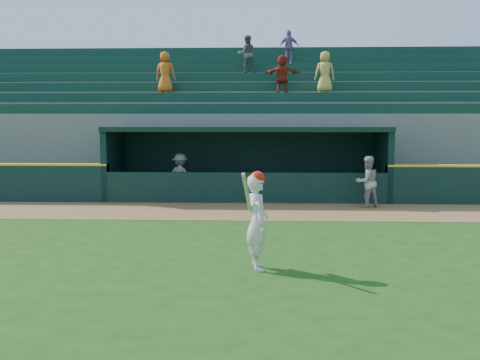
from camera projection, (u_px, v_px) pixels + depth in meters
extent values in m
plane|color=#1D4711|center=(237.00, 252.00, 10.85)|extent=(120.00, 120.00, 0.00)
cube|color=brown|center=(244.00, 211.00, 15.71)|extent=(40.00, 3.00, 0.01)
imported|color=#9F9F9A|center=(367.00, 182.00, 16.36)|extent=(0.93, 0.83, 1.58)
imported|color=#A6A5A0|center=(180.00, 176.00, 18.39)|extent=(1.12, 0.86, 1.53)
cube|color=slate|center=(247.00, 197.00, 18.49)|extent=(9.00, 2.60, 0.04)
cube|color=black|center=(115.00, 164.00, 18.54)|extent=(0.20, 2.60, 2.30)
cube|color=black|center=(382.00, 165.00, 18.19)|extent=(0.20, 2.60, 2.30)
cube|color=black|center=(248.00, 162.00, 19.66)|extent=(9.40, 0.20, 2.30)
cube|color=black|center=(247.00, 129.00, 18.23)|extent=(9.40, 2.80, 0.16)
cube|color=black|center=(246.00, 188.00, 17.23)|extent=(9.00, 0.16, 1.00)
cube|color=brown|center=(247.00, 188.00, 19.26)|extent=(8.40, 0.45, 0.10)
cube|color=slate|center=(248.00, 153.00, 20.15)|extent=(34.00, 0.85, 2.91)
cube|color=#0F3828|center=(248.00, 109.00, 19.85)|extent=(34.00, 0.60, 0.36)
cube|color=slate|center=(249.00, 146.00, 20.97)|extent=(34.00, 0.85, 3.36)
cube|color=#0F3828|center=(249.00, 98.00, 20.64)|extent=(34.00, 0.60, 0.36)
cube|color=slate|center=(249.00, 139.00, 21.78)|extent=(34.00, 0.85, 3.81)
cube|color=#0F3828|center=(249.00, 87.00, 21.43)|extent=(34.00, 0.60, 0.36)
cube|color=slate|center=(249.00, 133.00, 22.60)|extent=(34.00, 0.85, 4.26)
cube|color=#0F3828|center=(250.00, 78.00, 22.23)|extent=(34.00, 0.60, 0.36)
cube|color=slate|center=(250.00, 127.00, 23.42)|extent=(34.00, 0.85, 4.71)
cube|color=#0F3828|center=(250.00, 69.00, 23.02)|extent=(34.00, 0.60, 0.36)
cube|color=slate|center=(250.00, 122.00, 24.24)|extent=(34.00, 0.85, 5.16)
cube|color=#0F3828|center=(250.00, 60.00, 23.82)|extent=(34.00, 0.60, 0.36)
cube|color=slate|center=(251.00, 117.00, 25.06)|extent=(34.00, 0.85, 5.61)
cube|color=#0F3828|center=(251.00, 52.00, 24.61)|extent=(34.00, 0.60, 0.36)
cube|color=slate|center=(251.00, 117.00, 25.63)|extent=(34.50, 0.30, 5.61)
imported|color=#D46017|center=(165.00, 72.00, 20.67)|extent=(0.82, 0.58, 1.59)
imported|color=maroon|center=(282.00, 74.00, 20.51)|extent=(1.37, 0.56, 1.44)
imported|color=#505050|center=(247.00, 54.00, 22.15)|extent=(0.84, 0.70, 1.54)
imported|color=gold|center=(325.00, 72.00, 20.44)|extent=(0.80, 0.54, 1.57)
imported|color=#9960A5|center=(289.00, 47.00, 22.88)|extent=(0.85, 0.36, 1.44)
imported|color=silver|center=(257.00, 222.00, 9.54)|extent=(0.53, 0.70, 1.71)
sphere|color=red|center=(257.00, 179.00, 9.46)|extent=(0.27, 0.27, 0.27)
cylinder|color=tan|center=(247.00, 193.00, 9.27)|extent=(0.20, 0.51, 0.76)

